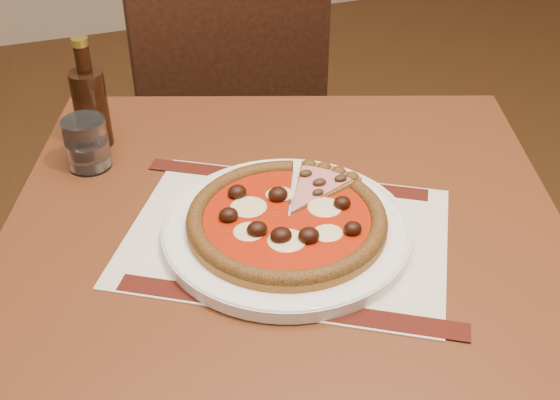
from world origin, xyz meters
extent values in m
cube|color=brown|center=(-0.24, 0.28, 0.73)|extent=(1.02, 1.02, 0.04)
cylinder|color=brown|center=(-0.45, 0.73, 0.35)|extent=(0.05, 0.05, 0.71)
cylinder|color=brown|center=(0.21, 0.50, 0.35)|extent=(0.05, 0.05, 0.71)
cube|color=black|center=(-0.14, 1.10, 0.45)|extent=(0.45, 0.45, 0.04)
cylinder|color=black|center=(0.04, 1.29, 0.21)|extent=(0.04, 0.04, 0.43)
cylinder|color=black|center=(-0.33, 1.28, 0.21)|extent=(0.04, 0.04, 0.43)
cylinder|color=black|center=(0.05, 0.92, 0.21)|extent=(0.04, 0.04, 0.43)
cylinder|color=black|center=(-0.32, 0.91, 0.21)|extent=(0.04, 0.04, 0.43)
cube|color=black|center=(-0.13, 0.90, 0.69)|extent=(0.44, 0.05, 0.46)
cube|color=beige|center=(-0.25, 0.26, 0.75)|extent=(0.54, 0.50, 0.00)
cylinder|color=white|center=(-0.25, 0.26, 0.76)|extent=(0.34, 0.34, 0.02)
cylinder|color=#A77328|center=(-0.25, 0.26, 0.78)|extent=(0.28, 0.28, 0.01)
torus|color=brown|center=(-0.25, 0.26, 0.78)|extent=(0.28, 0.28, 0.02)
cylinder|color=#A61008|center=(-0.25, 0.26, 0.78)|extent=(0.23, 0.23, 0.00)
ellipsoid|color=beige|center=(-0.24, 0.31, 0.79)|extent=(0.05, 0.04, 0.01)
ellipsoid|color=beige|center=(-0.31, 0.31, 0.79)|extent=(0.05, 0.04, 0.01)
ellipsoid|color=beige|center=(-0.30, 0.24, 0.79)|extent=(0.05, 0.04, 0.01)
ellipsoid|color=beige|center=(-0.27, 0.18, 0.79)|extent=(0.05, 0.04, 0.01)
ellipsoid|color=beige|center=(-0.22, 0.22, 0.79)|extent=(0.05, 0.04, 0.01)
ellipsoid|color=beige|center=(-0.17, 0.26, 0.79)|extent=(0.05, 0.04, 0.01)
ellipsoid|color=black|center=(-0.24, 0.32, 0.80)|extent=(0.03, 0.02, 0.02)
ellipsoid|color=black|center=(-0.30, 0.33, 0.80)|extent=(0.03, 0.02, 0.02)
ellipsoid|color=black|center=(-0.30, 0.27, 0.80)|extent=(0.03, 0.02, 0.02)
ellipsoid|color=black|center=(-0.33, 0.22, 0.80)|extent=(0.03, 0.02, 0.02)
ellipsoid|color=black|center=(-0.28, 0.20, 0.80)|extent=(0.03, 0.02, 0.02)
ellipsoid|color=black|center=(-0.23, 0.17, 0.80)|extent=(0.03, 0.02, 0.02)
ellipsoid|color=black|center=(-0.20, 0.22, 0.80)|extent=(0.03, 0.02, 0.02)
ellipsoid|color=black|center=(-0.16, 0.25, 0.80)|extent=(0.03, 0.02, 0.02)
ellipsoid|color=#382614|center=(-0.19, 0.29, 0.79)|extent=(0.02, 0.01, 0.01)
ellipsoid|color=#382614|center=(-0.17, 0.32, 0.79)|extent=(0.02, 0.01, 0.01)
ellipsoid|color=#382614|center=(-0.20, 0.30, 0.79)|extent=(0.02, 0.01, 0.01)
ellipsoid|color=#382614|center=(-0.18, 0.34, 0.79)|extent=(0.02, 0.01, 0.01)
cylinder|color=white|center=(-0.48, 0.53, 0.79)|extent=(0.09, 0.09, 0.08)
cylinder|color=#331A0C|center=(-0.46, 0.60, 0.82)|extent=(0.06, 0.06, 0.13)
cylinder|color=#331A0C|center=(-0.46, 0.60, 0.90)|extent=(0.02, 0.02, 0.06)
cylinder|color=olive|center=(-0.46, 0.60, 0.93)|extent=(0.03, 0.03, 0.01)
camera|label=1|loc=(-0.51, -0.46, 1.36)|focal=45.00mm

